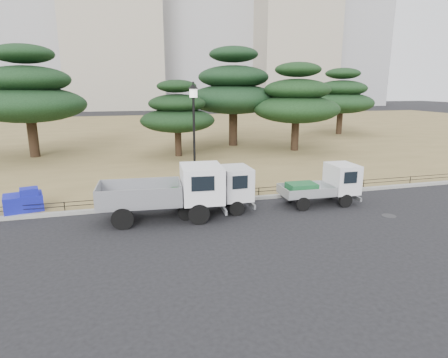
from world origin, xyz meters
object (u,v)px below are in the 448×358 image
object	(u,v)px
truck_kei_front	(216,190)
street_lamp	(194,123)
truck_large	(169,190)
tarp_pile	(24,201)
truck_kei_rear	(325,185)

from	to	relation	value
truck_kei_front	street_lamp	xyz separation A→B (m)	(-0.61, 1.58, 2.81)
truck_large	tarp_pile	world-z (taller)	truck_large
tarp_pile	truck_large	bearing A→B (deg)	-20.62
street_lamp	tarp_pile	bearing A→B (deg)	177.09
truck_kei_front	tarp_pile	world-z (taller)	truck_kei_front
truck_large	truck_kei_front	xyz separation A→B (m)	(2.06, 0.32, -0.25)
truck_kei_rear	tarp_pile	distance (m)	13.51
tarp_pile	truck_kei_rear	bearing A→B (deg)	-9.40
truck_kei_rear	street_lamp	world-z (taller)	street_lamp
truck_kei_rear	street_lamp	distance (m)	6.74
street_lamp	tarp_pile	size ratio (longest dim) A/B	3.07
truck_kei_rear	tarp_pile	size ratio (longest dim) A/B	2.07
truck_kei_front	street_lamp	bearing A→B (deg)	111.23
truck_kei_front	street_lamp	distance (m)	3.28
truck_large	tarp_pile	size ratio (longest dim) A/B	2.97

